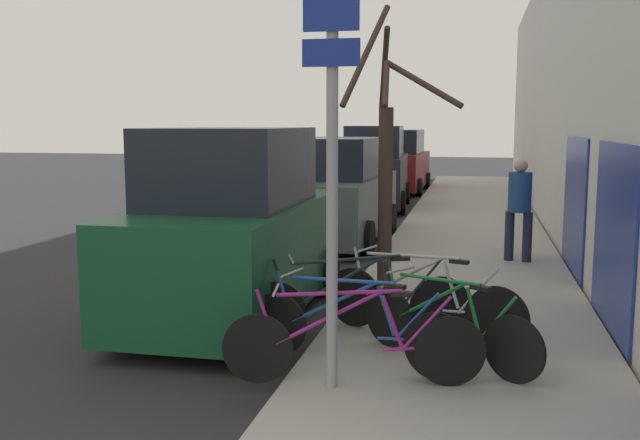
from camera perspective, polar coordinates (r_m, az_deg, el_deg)
ground_plane at (r=13.90m, az=1.04°, el=-2.62°), size 80.00×80.00×0.00m
sidewalk_curb at (r=16.39m, az=11.95°, el=-0.93°), size 3.20×32.00×0.15m
building_facade at (r=16.22m, az=18.55°, el=9.92°), size 0.23×32.00×6.50m
signpost at (r=6.18m, az=0.97°, el=4.01°), size 0.50×0.12×3.58m
bicycle_0 at (r=6.53m, az=2.66°, el=-9.83°), size 2.36×0.56×0.89m
bicycle_1 at (r=6.99m, az=2.69°, el=-8.67°), size 2.27×0.68×0.89m
bicycle_2 at (r=7.19m, az=10.13°, el=-8.39°), size 1.78×1.21×0.87m
bicycle_3 at (r=7.76m, az=3.09°, el=-6.81°), size 2.37×0.93×0.95m
bicycle_4 at (r=7.95m, az=8.11°, el=-6.53°), size 2.26×0.88×0.96m
parked_car_0 at (r=9.22m, az=-6.82°, el=-1.04°), size 2.09×4.46×2.45m
parked_car_1 at (r=14.99m, az=1.24°, el=2.04°), size 2.21×4.69×2.20m
parked_car_2 at (r=20.95m, az=4.42°, el=3.90°), size 2.09×4.43×2.42m
parked_car_3 at (r=26.17m, az=6.26°, el=4.50°), size 2.15×4.75×2.26m
pedestrian_near at (r=12.60m, az=15.67°, el=1.37°), size 0.45×0.39×1.76m
street_tree at (r=9.32m, az=5.28°, el=3.62°), size 1.49×1.81×3.84m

